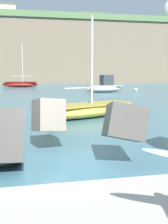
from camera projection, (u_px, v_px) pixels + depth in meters
The scene contains 10 objects.
ground_plane at pixel (61, 166), 7.98m from camera, with size 400.00×400.00×0.00m, color #42707F.
breakwater_jetty at pixel (70, 123), 8.51m from camera, with size 31.84×5.76×2.09m.
boat_near_centre at pixel (105, 87), 36.17m from camera, with size 4.86×2.77×2.13m.
boat_mid_left at pixel (86, 110), 16.28m from camera, with size 6.19×3.95×5.55m.
boat_mid_right at pixel (20, 84), 47.67m from camera, with size 6.11×3.12×7.00m.
mooring_buoy_middle at pixel (136, 90), 37.46m from camera, with size 0.44×0.44×0.44m.
headland_bluff at pixel (73, 54), 79.89m from camera, with size 103.94×41.70×14.20m.
station_building_west at pixel (7, 16), 77.22m from camera, with size 4.93×4.24×5.69m.
station_building_central at pixel (90, 23), 86.92m from camera, with size 7.75×7.44×5.02m.
station_building_east at pixel (3, 17), 81.30m from camera, with size 7.63×4.42×6.29m.
Camera 1 is at (-1.06, -7.66, 2.57)m, focal length 46.96 mm.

